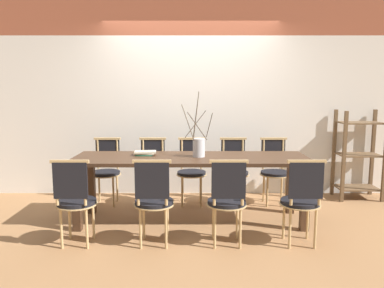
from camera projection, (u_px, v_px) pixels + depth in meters
name	position (u px, v px, depth m)	size (l,w,h in m)	color
ground_plane	(192.00, 221.00, 4.43)	(16.00, 16.00, 0.00)	#9E7047
wall_rear	(192.00, 85.00, 5.41)	(12.00, 0.06, 3.20)	white
dining_table	(192.00, 165.00, 4.34)	(2.71, 0.81, 0.77)	#422B1C
chair_near_leftend	(76.00, 198.00, 3.67)	(0.41, 0.41, 0.89)	black
chair_near_left	(155.00, 198.00, 3.67)	(0.41, 0.41, 0.89)	black
chair_near_center	(228.00, 198.00, 3.67)	(0.41, 0.41, 0.89)	black
chair_near_right	(303.00, 198.00, 3.67)	(0.41, 0.41, 0.89)	black
chair_far_leftend	(107.00, 168.00, 5.06)	(0.41, 0.41, 0.89)	black
chair_far_left	(153.00, 168.00, 5.06)	(0.41, 0.41, 0.89)	black
chair_far_center	(193.00, 168.00, 5.06)	(0.41, 0.41, 0.89)	black
chair_far_right	(235.00, 168.00, 5.06)	(0.41, 0.41, 0.89)	black
chair_far_rightend	(276.00, 168.00, 5.05)	(0.41, 0.41, 0.89)	black
vase_centerpiece	(200.00, 146.00, 4.32)	(0.36, 0.37, 0.75)	silver
book_stack	(146.00, 153.00, 4.43)	(0.26, 0.18, 0.05)	#1E6B4C
shelving_rack	(360.00, 155.00, 5.28)	(0.61, 0.41, 1.26)	brown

